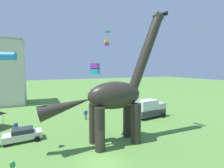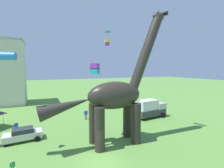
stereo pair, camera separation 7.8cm
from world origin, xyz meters
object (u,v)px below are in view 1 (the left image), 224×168
object	(u,v)px
person_strolling_adult	(86,114)
kite_apex	(160,14)
parked_sedan_left	(23,134)
person_photographer	(16,126)
parked_box_truck	(150,108)
kite_mid_center	(95,69)
kite_far_left	(108,32)
kite_high_right	(107,43)
dinosaur_sculpture	(114,95)
person_far_spectator	(13,166)
kite_high_left	(1,56)

from	to	relation	value
person_strolling_adult	kite_apex	world-z (taller)	kite_apex
parked_sedan_left	person_photographer	size ratio (longest dim) A/B	2.95
parked_box_truck	kite_apex	size ratio (longest dim) A/B	3.18
kite_mid_center	kite_far_left	xyz separation A→B (m)	(3.84, 5.10, 5.68)
person_photographer	kite_far_left	bearing A→B (deg)	-116.12
person_photographer	kite_high_right	world-z (taller)	kite_high_right
dinosaur_sculpture	person_strolling_adult	size ratio (longest dim) A/B	8.95
dinosaur_sculpture	kite_far_left	size ratio (longest dim) A/B	17.12
person_strolling_adult	kite_mid_center	size ratio (longest dim) A/B	1.40
person_photographer	kite_mid_center	bearing A→B (deg)	-145.08
parked_sedan_left	kite_far_left	distance (m)	18.23
parked_sedan_left	kite_high_right	xyz separation A→B (m)	(16.40, 13.12, 13.73)
parked_sedan_left	person_far_spectator	bearing A→B (deg)	-96.93
person_far_spectator	kite_high_right	xyz separation A→B (m)	(16.67, 19.63, 13.87)
person_strolling_adult	person_photographer	world-z (taller)	person_strolling_adult
dinosaur_sculpture	person_far_spectator	distance (m)	11.33
person_far_spectator	person_photographer	distance (m)	9.92
dinosaur_sculpture	person_strolling_adult	world-z (taller)	dinosaur_sculpture
person_strolling_adult	kite_far_left	xyz separation A→B (m)	(2.95, -2.76, 13.30)
person_strolling_adult	kite_far_left	world-z (taller)	kite_far_left
parked_sedan_left	person_photographer	xyz separation A→B (m)	(-1.09, 3.36, 0.08)
parked_sedan_left	kite_high_right	size ratio (longest dim) A/B	3.28
kite_mid_center	kite_high_right	bearing A→B (deg)	62.90
person_photographer	kite_far_left	size ratio (longest dim) A/B	1.61
person_photographer	kite_far_left	world-z (taller)	kite_far_left
parked_box_truck	dinosaur_sculpture	bearing A→B (deg)	-153.70
kite_high_left	dinosaur_sculpture	bearing A→B (deg)	-4.30
kite_high_right	kite_far_left	bearing A→B (deg)	-111.80
person_photographer	kite_high_left	size ratio (longest dim) A/B	0.54
person_photographer	kite_high_right	size ratio (longest dim) A/B	1.11
person_photographer	kite_apex	xyz separation A→B (m)	(17.59, -7.82, 14.70)
parked_box_truck	person_far_spectator	world-z (taller)	parked_box_truck
person_far_spectator	person_strolling_adult	bearing A→B (deg)	2.21
dinosaur_sculpture	parked_sedan_left	xyz separation A→B (m)	(-9.80, 4.98, -4.84)
person_far_spectator	kite_high_right	distance (m)	29.25
kite_mid_center	parked_sedan_left	bearing A→B (deg)	160.04
kite_apex	kite_high_right	bearing A→B (deg)	90.31
person_far_spectator	kite_far_left	size ratio (longest dim) A/B	1.21
person_far_spectator	person_strolling_adult	world-z (taller)	person_strolling_adult
person_photographer	kite_mid_center	xyz separation A→B (m)	(9.27, -6.33, 7.79)
person_far_spectator	kite_mid_center	distance (m)	12.17
person_photographer	kite_apex	bearing A→B (deg)	-134.73
dinosaur_sculpture	person_photographer	bearing A→B (deg)	152.10
parked_sedan_left	kite_far_left	bearing A→B (deg)	5.48
dinosaur_sculpture	person_photographer	distance (m)	14.52
parked_sedan_left	person_strolling_adult	bearing A→B (deg)	23.77
person_strolling_adult	person_photographer	size ratio (longest dim) A/B	1.19
person_photographer	kite_mid_center	distance (m)	13.66
person_photographer	kite_apex	world-z (taller)	kite_apex
kite_apex	parked_sedan_left	bearing A→B (deg)	164.86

